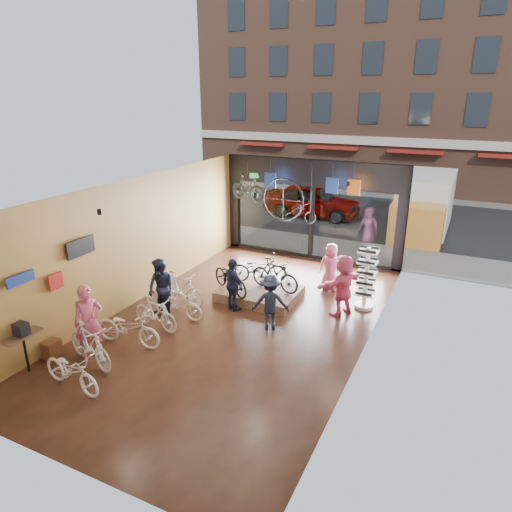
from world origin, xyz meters
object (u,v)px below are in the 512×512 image
Objects in this scene: box_truck at (423,207)px; floor_bike_4 at (178,304)px; floor_bike_0 at (71,371)px; display_bike_mid at (275,275)px; street_car at (312,200)px; floor_bike_1 at (90,345)px; floor_bike_3 at (156,313)px; customer_2 at (233,285)px; customer_3 at (270,302)px; display_bike_left at (231,277)px; floor_bike_5 at (181,289)px; display_bike_right at (258,269)px; customer_4 at (331,267)px; hung_bike at (248,187)px; floor_bike_2 at (128,328)px; sunglasses_rack at (366,278)px; customer_5 at (343,285)px; customer_1 at (161,289)px; penny_farthing at (292,202)px; customer_0 at (89,322)px; display_platform at (260,293)px.

box_truck is 12.69m from floor_bike_4.
floor_bike_0 is 1.00× the size of display_bike_mid.
street_car is 2.79× the size of floor_bike_1.
floor_bike_3 reaches higher than floor_bike_0.
customer_2 reaches higher than customer_3.
street_car is 5.64m from box_truck.
display_bike_left is 1.37m from display_bike_mid.
floor_bike_5 is 2.59m from display_bike_right.
customer_4 is 1.01× the size of hung_bike.
display_bike_right is (1.26, 2.70, 0.35)m from floor_bike_4.
customer_2 reaches higher than display_bike_mid.
customer_3 reaches higher than display_bike_mid.
sunglasses_rack is (4.93, 4.75, 0.47)m from floor_bike_2.
customer_5 is (4.33, 3.06, 0.45)m from floor_bike_3.
floor_bike_0 is 0.93× the size of floor_bike_2.
customer_1 is at bearing -34.46° from customer_5.
customer_5 is (4.47, -10.28, 0.07)m from street_car.
floor_bike_5 is 0.95× the size of customer_5.
display_bike_mid reaches higher than floor_bike_5.
penny_farthing is at bearing -98.33° from customer_3.
customer_4 is at bearing -18.44° from floor_bike_0.
sunglasses_rack reaches higher than customer_3.
floor_bike_4 is 3.01m from display_bike_right.
customer_5 is 4.17m from penny_farthing.
display_bike_left is at bearing 37.35° from customer_4.
customer_5 is (1.53, 1.70, 0.12)m from customer_3.
floor_bike_2 is at bearing -166.93° from display_bike_left.
customer_0 reaches higher than floor_bike_3.
penny_farthing reaches higher than floor_bike_5.
customer_1 reaches higher than street_car.
display_bike_mid is at bearing -26.63° from floor_bike_3.
floor_bike_3 is at bearing -57.43° from customer_1.
customer_3 is at bearing -5.71° from customer_0.
customer_5 is at bearing -82.10° from display_bike_mid.
hung_bike reaches higher than floor_bike_1.
customer_2 is (-0.34, -1.11, 0.66)m from display_platform.
display_bike_mid is 0.93× the size of customer_5.
floor_bike_2 is 1.16× the size of hung_bike.
customer_2 is at bearing -41.56° from customer_5.
customer_0 reaches higher than floor_bike_0.
street_car is at bearing 14.82° from floor_bike_1.
floor_bike_0 is at bearing 34.17° from customer_3.
display_platform is at bearing -111.61° from box_truck.
penny_farthing is (1.77, -7.53, 1.66)m from street_car.
customer_2 is at bearing -32.56° from floor_bike_2.
street_car is 2.78× the size of customer_1.
floor_bike_1 is 8.36m from penny_farthing.
display_bike_mid reaches higher than display_bike_right.
customer_4 is (1.36, 1.40, -0.02)m from display_bike_mid.
floor_bike_2 is 1.01× the size of customer_5.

